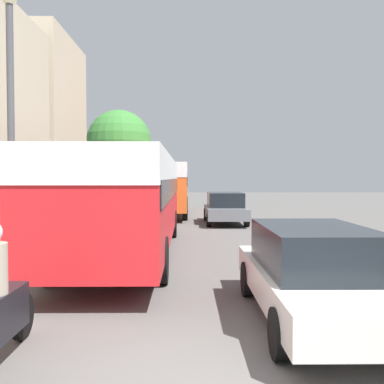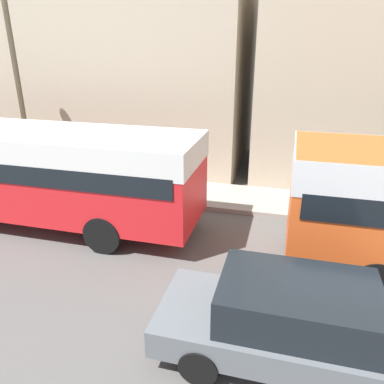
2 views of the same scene
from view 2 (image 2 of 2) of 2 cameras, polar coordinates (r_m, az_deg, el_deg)
name	(u,v)px [view 2 (image 2 of 2)]	position (r m, az deg, el deg)	size (l,w,h in m)	color
building_midblock	(151,65)	(17.29, -6.27, 18.67)	(6.51, 8.40, 8.20)	#BCAD93
building_far_terrace	(346,53)	(15.85, 22.38, 18.95)	(5.73, 6.06, 9.30)	#BCAD93
bus_lead	(8,161)	(12.17, -26.26, 4.31)	(2.59, 11.41, 2.80)	red
car_far_curb	(295,321)	(6.73, 15.49, -18.47)	(1.93, 4.59, 1.51)	slate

